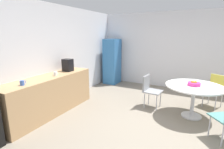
{
  "coord_description": "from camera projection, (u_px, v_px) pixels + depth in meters",
  "views": [
    {
      "loc": [
        -3.27,
        -0.43,
        1.86
      ],
      "look_at": [
        0.18,
        1.34,
        0.95
      ],
      "focal_mm": 27.88,
      "sensor_mm": 36.0,
      "label": 1
    }
  ],
  "objects": [
    {
      "name": "ground_plane",
      "position": [
        168.0,
        130.0,
        3.45
      ],
      "size": [
        6.0,
        6.0,
        0.0
      ],
      "primitive_type": "plane",
      "color": "gray"
    },
    {
      "name": "wall_back",
      "position": [
        52.0,
        56.0,
        4.49
      ],
      "size": [
        6.0,
        0.1,
        2.6
      ],
      "primitive_type": "cube",
      "color": "silver",
      "rests_on": "ground_plane"
    },
    {
      "name": "wall_side_right",
      "position": [
        187.0,
        51.0,
        5.75
      ],
      "size": [
        0.1,
        6.0,
        2.6
      ],
      "primitive_type": "cube",
      "color": "silver",
      "rests_on": "ground_plane"
    },
    {
      "name": "counter_block",
      "position": [
        50.0,
        95.0,
        4.1
      ],
      "size": [
        2.39,
        0.6,
        0.9
      ],
      "primitive_type": "cube",
      "color": "tan",
      "rests_on": "ground_plane"
    },
    {
      "name": "locker_cabinet",
      "position": [
        112.0,
        61.0,
        6.6
      ],
      "size": [
        0.6,
        0.5,
        1.67
      ],
      "primitive_type": "cube",
      "color": "#3372B2",
      "rests_on": "ground_plane"
    },
    {
      "name": "round_table",
      "position": [
        194.0,
        91.0,
        3.87
      ],
      "size": [
        1.23,
        1.23,
        0.74
      ],
      "color": "silver",
      "rests_on": "ground_plane"
    },
    {
      "name": "chair_yellow",
      "position": [
        216.0,
        87.0,
        4.48
      ],
      "size": [
        0.57,
        0.57,
        0.83
      ],
      "color": "silver",
      "rests_on": "ground_plane"
    },
    {
      "name": "chair_gray",
      "position": [
        149.0,
        88.0,
        4.44
      ],
      "size": [
        0.46,
        0.46,
        0.83
      ],
      "color": "silver",
      "rests_on": "ground_plane"
    },
    {
      "name": "fruit_bowl",
      "position": [
        194.0,
        84.0,
        3.83
      ],
      "size": [
        0.27,
        0.27,
        0.11
      ],
      "color": "#D8338C",
      "rests_on": "round_table"
    },
    {
      "name": "mug_white",
      "position": [
        55.0,
        74.0,
        4.07
      ],
      "size": [
        0.13,
        0.08,
        0.09
      ],
      "color": "white",
      "rests_on": "counter_block"
    },
    {
      "name": "mug_green",
      "position": [
        22.0,
        83.0,
        3.32
      ],
      "size": [
        0.13,
        0.08,
        0.09
      ],
      "color": "#3F66BF",
      "rests_on": "counter_block"
    },
    {
      "name": "mug_red",
      "position": [
        69.0,
        68.0,
        4.73
      ],
      "size": [
        0.13,
        0.08,
        0.09
      ],
      "color": "#D84C4C",
      "rests_on": "counter_block"
    },
    {
      "name": "coffee_maker",
      "position": [
        68.0,
        65.0,
        4.55
      ],
      "size": [
        0.2,
        0.24,
        0.32
      ],
      "primitive_type": "cube",
      "color": "black",
      "rests_on": "counter_block"
    }
  ]
}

